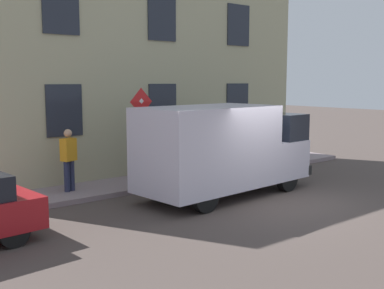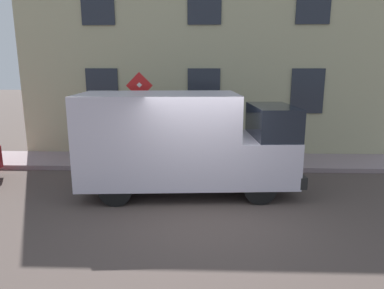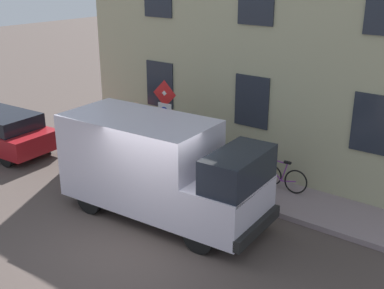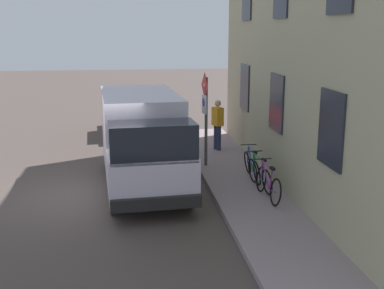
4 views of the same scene
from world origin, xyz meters
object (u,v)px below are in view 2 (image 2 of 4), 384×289
Objects in this scene: delivery_van at (183,140)px; bicycle_green at (217,146)px; pedestrian at (88,131)px; sign_post_stacked at (140,106)px; bicycle_blue at (194,146)px; bicycle_purple at (240,146)px.

delivery_van is 3.24m from bicycle_green.
delivery_van reaches higher than bicycle_green.
pedestrian is at bearing 137.25° from delivery_van.
sign_post_stacked is 1.58× the size of bicycle_green.
pedestrian is (-0.32, 3.49, 0.56)m from bicycle_blue.
delivery_van is 4.25m from pedestrian.
delivery_van is 3.19× the size of bicycle_blue.
bicycle_purple and bicycle_green have the same top height.
bicycle_green is (2.98, -0.96, -0.82)m from delivery_van.
sign_post_stacked is at bearing -131.42° from pedestrian.
delivery_van is 3.10m from bicycle_blue.
bicycle_green is (1.07, -2.38, -1.45)m from sign_post_stacked.
pedestrian is at bearing -1.07° from bicycle_green.
bicycle_purple is at bearing -179.75° from bicycle_blue.
bicycle_purple is at bearing 55.88° from delivery_van.
pedestrian is at bearing 68.39° from sign_post_stacked.
bicycle_purple is at bearing 174.68° from bicycle_green.
bicycle_purple is 5.09m from pedestrian.
bicycle_blue is at bearing -2.96° from bicycle_purple.
delivery_van is at bearing 86.71° from bicycle_blue.
bicycle_purple is (1.07, -3.16, -1.45)m from sign_post_stacked.
bicycle_green is at bearing -65.82° from sign_post_stacked.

